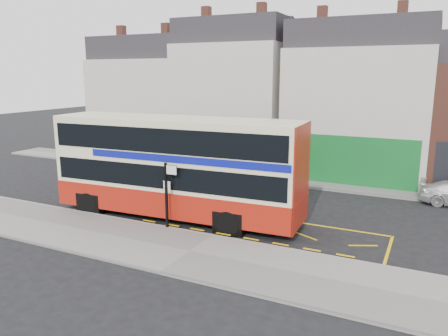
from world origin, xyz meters
The scene contains 14 objects.
ground centered at (0.00, 0.00, 0.00)m, with size 120.00×120.00×0.00m, color black.
pavement centered at (0.00, -2.30, 0.07)m, with size 40.00×4.00×0.15m, color gray.
kerb centered at (0.00, -0.38, 0.07)m, with size 40.00×0.15×0.15m, color gray.
far_pavement centered at (0.00, 11.00, 0.07)m, with size 50.00×3.00×0.15m, color gray.
road_markings centered at (0.00, 1.60, 0.01)m, with size 14.00×3.40×0.01m, color yellow, non-canonical shape.
terrace_far_left centered at (-13.50, 14.99, 4.82)m, with size 8.00×8.01×10.80m.
terrace_left centered at (-5.50, 14.99, 5.32)m, with size 8.00×8.01×11.80m.
terrace_green_shop centered at (3.50, 14.99, 5.07)m, with size 9.00×8.01×11.30m.
double_decker_bus centered at (-2.79, 1.33, 2.58)m, with size 12.43×3.46×4.92m.
bus_stop_post centered at (-2.22, -0.39, 1.94)m, with size 0.74×0.13×2.97m.
car_silver centered at (-6.80, 9.20, 0.63)m, with size 1.48×3.68×1.26m, color #A8A7AC.
car_grey centered at (-0.50, 8.21, 0.62)m, with size 1.32×3.77×1.24m, color #3D3F44.
street_tree_left centered at (-13.55, 12.08, 4.10)m, with size 2.79×2.79×6.02m.
street_tree_right centered at (4.86, 12.41, 3.59)m, with size 2.44×2.44×5.26m.
Camera 1 is at (8.24, -16.13, 6.99)m, focal length 35.00 mm.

